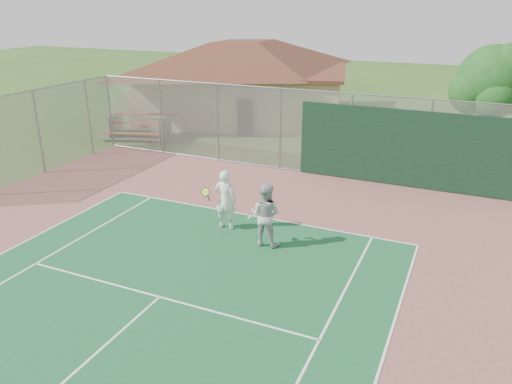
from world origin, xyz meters
TOP-DOWN VIEW (x-y plane):
  - back_fence at (2.11, 16.98)m, footprint 20.08×0.11m
  - side_fence_left at (-10.00, 12.50)m, footprint 0.08×9.00m
  - clubhouse at (-6.69, 25.36)m, footprint 14.50×11.38m
  - bleachers at (-9.68, 18.81)m, footprint 3.77×2.75m
  - tree at (7.06, 22.48)m, footprint 3.74×3.54m
  - player_white_front at (-0.36, 10.67)m, footprint 1.09×0.70m
  - player_grey_back at (1.25, 10.12)m, footprint 0.94×0.74m

SIDE VIEW (x-z plane):
  - bleachers at x=-9.68m, z-range 0.04..1.27m
  - player_grey_back at x=1.25m, z-range 0.00..1.91m
  - player_white_front at x=-0.36m, z-range 0.00..1.95m
  - back_fence at x=2.11m, z-range -0.09..3.43m
  - side_fence_left at x=-10.00m, z-range 0.00..3.50m
  - clubhouse at x=-6.69m, z-range 0.04..5.58m
  - tree at x=7.06m, z-range 0.82..6.04m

